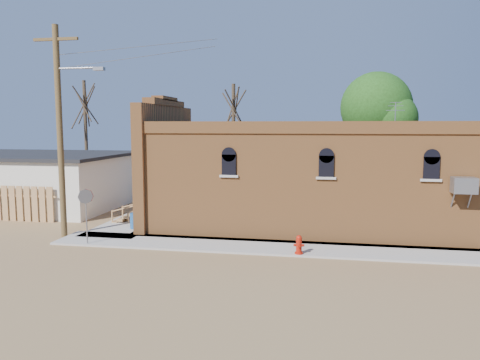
% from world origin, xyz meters
% --- Properties ---
extents(ground, '(120.00, 120.00, 0.00)m').
position_xyz_m(ground, '(0.00, 0.00, 0.00)').
color(ground, '#885F3E').
rests_on(ground, ground).
extents(sidewalk_south, '(19.00, 2.20, 0.08)m').
position_xyz_m(sidewalk_south, '(1.50, 0.90, 0.04)').
color(sidewalk_south, '#9E9991').
rests_on(sidewalk_south, ground).
extents(sidewalk_west, '(2.60, 10.00, 0.08)m').
position_xyz_m(sidewalk_west, '(-6.30, 6.00, 0.04)').
color(sidewalk_west, '#9E9991').
rests_on(sidewalk_west, ground).
extents(brick_bar, '(16.40, 7.97, 6.30)m').
position_xyz_m(brick_bar, '(1.64, 5.49, 2.34)').
color(brick_bar, '#AD6934').
rests_on(brick_bar, ground).
extents(wood_fence, '(5.20, 0.10, 1.80)m').
position_xyz_m(wood_fence, '(-12.80, 3.80, 0.90)').
color(wood_fence, '#A67C4B').
rests_on(wood_fence, ground).
extents(utility_pole, '(3.12, 0.26, 9.00)m').
position_xyz_m(utility_pole, '(-8.14, 1.20, 4.77)').
color(utility_pole, '#4D3B1F').
rests_on(utility_pole, ground).
extents(tree_bare_near, '(2.80, 2.80, 7.65)m').
position_xyz_m(tree_bare_near, '(-3.00, 13.00, 5.96)').
color(tree_bare_near, '#422F25').
rests_on(tree_bare_near, ground).
extents(tree_bare_far, '(2.80, 2.80, 8.16)m').
position_xyz_m(tree_bare_far, '(-14.00, 14.00, 6.36)').
color(tree_bare_far, '#422F25').
rests_on(tree_bare_far, ground).
extents(tree_leafy, '(4.40, 4.40, 8.15)m').
position_xyz_m(tree_leafy, '(6.00, 13.50, 5.93)').
color(tree_leafy, '#422F25').
rests_on(tree_leafy, ground).
extents(fire_hydrant, '(0.41, 0.40, 0.71)m').
position_xyz_m(fire_hydrant, '(2.06, -0.00, 0.43)').
color(fire_hydrant, '#AA1809').
rests_on(fire_hydrant, sidewalk_south).
extents(stop_sign, '(0.47, 0.46, 2.23)m').
position_xyz_m(stop_sign, '(-6.46, 0.00, 1.79)').
color(stop_sign, gray).
rests_on(stop_sign, sidewalk_south).
extents(trash_barrel, '(0.54, 0.54, 0.71)m').
position_xyz_m(trash_barrel, '(-5.67, 2.98, 0.44)').
color(trash_barrel, '#1B4C88').
rests_on(trash_barrel, sidewalk_west).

